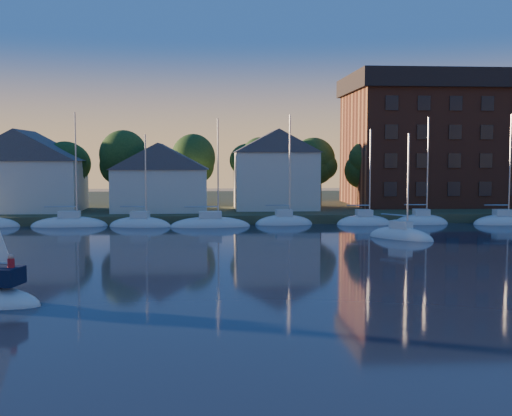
{
  "coord_description": "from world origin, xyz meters",
  "views": [
    {
      "loc": [
        -0.37,
        -20.18,
        7.57
      ],
      "look_at": [
        2.8,
        22.0,
        4.13
      ],
      "focal_mm": 45.0,
      "sensor_mm": 36.0,
      "label": 1
    }
  ],
  "objects": [
    {
      "name": "ground",
      "position": [
        0.0,
        0.0,
        0.0
      ],
      "size": [
        260.0,
        260.0,
        0.0
      ],
      "primitive_type": "plane",
      "color": "black",
      "rests_on": "ground"
    },
    {
      "name": "shoreline_land",
      "position": [
        0.0,
        75.0,
        0.0
      ],
      "size": [
        160.0,
        50.0,
        2.0
      ],
      "primitive_type": "cube",
      "color": "#394126",
      "rests_on": "ground"
    },
    {
      "name": "wooden_dock",
      "position": [
        0.0,
        52.0,
        0.0
      ],
      "size": [
        120.0,
        3.0,
        1.0
      ],
      "primitive_type": "cube",
      "color": "brown",
      "rests_on": "ground"
    },
    {
      "name": "clubhouse_west",
      "position": [
        -22.0,
        58.0,
        5.93
      ],
      "size": [
        13.65,
        9.45,
        9.64
      ],
      "color": "beige",
      "rests_on": "shoreline_land"
    },
    {
      "name": "clubhouse_centre",
      "position": [
        -6.0,
        57.0,
        5.13
      ],
      "size": [
        11.55,
        8.4,
        8.08
      ],
      "color": "beige",
      "rests_on": "shoreline_land"
    },
    {
      "name": "clubhouse_east",
      "position": [
        8.0,
        59.0,
        6.0
      ],
      "size": [
        10.5,
        8.4,
        9.8
      ],
      "color": "beige",
      "rests_on": "shoreline_land"
    },
    {
      "name": "condo_block",
      "position": [
        34.0,
        64.95,
        9.79
      ],
      "size": [
        31.0,
        17.0,
        17.4
      ],
      "color": "brown",
      "rests_on": "shoreline_land"
    },
    {
      "name": "tree_line",
      "position": [
        2.0,
        63.0,
        7.18
      ],
      "size": [
        93.4,
        5.4,
        8.9
      ],
      "color": "#3D2A1C",
      "rests_on": "shoreline_land"
    },
    {
      "name": "moored_fleet",
      "position": [
        0.0,
        49.0,
        0.1
      ],
      "size": [
        87.5,
        2.4,
        12.05
      ],
      "color": "silver",
      "rests_on": "ground"
    },
    {
      "name": "drifting_sailboat_right",
      "position": [
        17.27,
        37.05,
        0.1
      ],
      "size": [
        6.09,
        6.41,
        10.7
      ],
      "rotation": [
        0.0,
        0.0,
        -0.84
      ],
      "color": "silver",
      "rests_on": "ground"
    }
  ]
}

